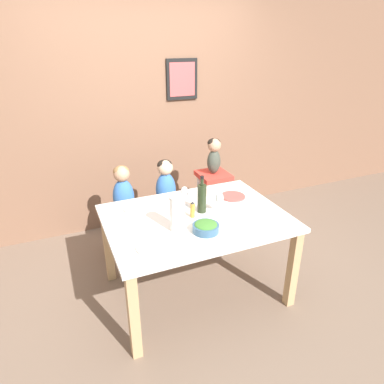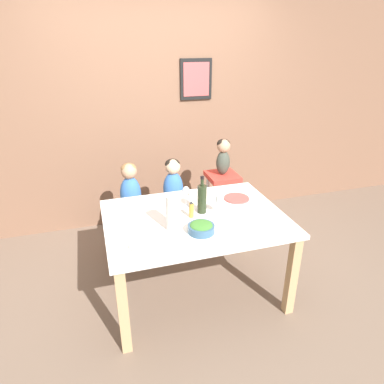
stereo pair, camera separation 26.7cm
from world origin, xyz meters
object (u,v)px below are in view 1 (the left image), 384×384
(person_child_center, at_px, (166,183))
(salad_bowl_large, at_px, (206,227))
(person_child_left, at_px, (123,190))
(dinner_plate_front_left, at_px, (153,247))
(dinner_plate_back_left, at_px, (137,207))
(chair_far_center, at_px, (167,213))
(paper_towel_roll, at_px, (177,214))
(chair_far_left, at_px, (126,221))
(wine_bottle, at_px, (202,198))
(dinner_plate_back_right, at_px, (233,196))
(wine_glass_far, at_px, (184,193))
(person_baby_right, at_px, (214,153))
(chair_right_highchair, at_px, (213,189))
(wine_glass_near, at_px, (219,199))

(person_child_center, xyz_separation_m, salad_bowl_large, (-0.04, -1.03, 0.06))
(person_child_left, relative_size, dinner_plate_front_left, 2.23)
(dinner_plate_front_left, distance_m, dinner_plate_back_left, 0.62)
(chair_far_center, xyz_separation_m, paper_towel_roll, (-0.23, -0.93, 0.49))
(chair_far_left, bearing_deg, dinner_plate_front_left, -92.11)
(wine_bottle, bearing_deg, person_child_center, 94.61)
(person_child_center, distance_m, salad_bowl_large, 1.04)
(paper_towel_roll, bearing_deg, chair_far_center, 76.31)
(wine_bottle, bearing_deg, salad_bowl_large, -109.22)
(dinner_plate_back_right, bearing_deg, dinner_plate_front_left, -150.99)
(person_child_left, xyz_separation_m, person_child_center, (0.43, 0.00, 0.00))
(wine_glass_far, bearing_deg, chair_far_center, 87.06)
(wine_bottle, bearing_deg, chair_far_center, 94.62)
(person_child_center, bearing_deg, paper_towel_roll, -103.68)
(chair_far_center, bearing_deg, person_baby_right, 0.17)
(person_child_left, xyz_separation_m, dinner_plate_back_left, (0.01, -0.46, 0.03))
(chair_far_left, distance_m, paper_towel_roll, 1.07)
(person_baby_right, height_order, dinner_plate_back_right, person_baby_right)
(paper_towel_roll, relative_size, dinner_plate_back_left, 1.23)
(wine_glass_far, distance_m, dinner_plate_front_left, 0.68)
(chair_far_left, distance_m, wine_bottle, 1.00)
(chair_right_highchair, distance_m, wine_glass_near, 0.91)
(person_child_left, height_order, dinner_plate_back_right, person_child_left)
(person_child_left, xyz_separation_m, wine_glass_near, (0.61, -0.80, 0.14))
(person_baby_right, height_order, salad_bowl_large, person_baby_right)
(person_child_center, distance_m, paper_towel_roll, 0.97)
(person_child_center, height_order, person_baby_right, person_baby_right)
(salad_bowl_large, xyz_separation_m, dinner_plate_back_left, (-0.37, 0.57, -0.03))
(paper_towel_roll, bearing_deg, person_child_left, 102.25)
(person_baby_right, relative_size, dinner_plate_front_left, 1.68)
(dinner_plate_back_left, bearing_deg, chair_far_center, 48.17)
(chair_far_left, bearing_deg, person_child_center, 0.15)
(chair_far_center, bearing_deg, paper_towel_roll, -103.69)
(person_baby_right, relative_size, wine_glass_near, 2.12)
(person_baby_right, bearing_deg, wine_glass_near, -113.41)
(paper_towel_roll, distance_m, salad_bowl_large, 0.23)
(paper_towel_roll, bearing_deg, dinner_plate_back_left, 112.08)
(wine_bottle, relative_size, wine_glass_far, 1.79)
(person_child_left, relative_size, dinner_plate_back_right, 2.23)
(dinner_plate_front_left, bearing_deg, wine_glass_far, 49.16)
(wine_glass_near, bearing_deg, chair_right_highchair, 66.55)
(person_baby_right, relative_size, dinner_plate_back_left, 1.68)
(chair_far_center, xyz_separation_m, dinner_plate_front_left, (-0.47, -1.08, 0.36))
(wine_glass_near, height_order, dinner_plate_front_left, wine_glass_near)
(person_baby_right, relative_size, paper_towel_roll, 1.36)
(chair_right_highchair, bearing_deg, wine_glass_near, -113.45)
(dinner_plate_back_left, relative_size, dinner_plate_back_right, 1.00)
(dinner_plate_front_left, bearing_deg, chair_right_highchair, 47.36)
(chair_right_highchair, relative_size, dinner_plate_back_left, 3.35)
(chair_far_left, height_order, chair_far_center, same)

